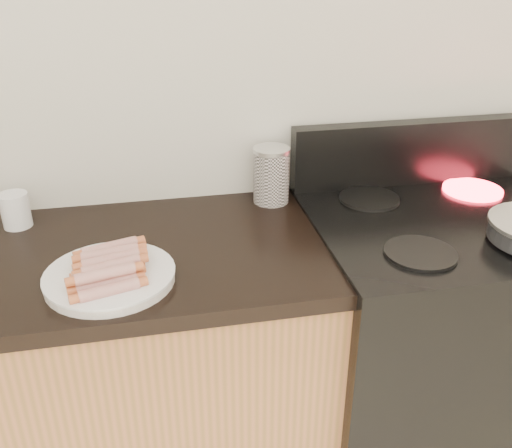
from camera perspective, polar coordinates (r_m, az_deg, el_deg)
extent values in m
cube|color=silver|center=(1.65, -10.42, 15.23)|extent=(4.00, 0.04, 2.60)
cube|color=black|center=(1.92, 16.73, -12.01)|extent=(0.76, 0.65, 0.90)
cube|color=black|center=(1.69, 18.72, 0.27)|extent=(0.76, 0.65, 0.01)
cube|color=black|center=(1.88, 15.07, 6.91)|extent=(0.76, 0.06, 0.20)
cylinder|color=black|center=(1.47, 16.12, -2.82)|extent=(0.18, 0.18, 0.01)
cylinder|color=black|center=(1.75, 11.26, 2.51)|extent=(0.18, 0.18, 0.01)
cylinder|color=#FF1E2D|center=(1.90, 20.83, 3.22)|extent=(0.18, 0.18, 0.01)
cylinder|color=white|center=(1.37, -14.38, -5.26)|extent=(0.36, 0.36, 0.02)
cylinder|color=#A43433|center=(1.28, -14.61, -6.44)|extent=(0.13, 0.06, 0.03)
cylinder|color=#A43433|center=(1.30, -14.57, -5.73)|extent=(0.13, 0.06, 0.03)
cylinder|color=#A43433|center=(1.33, -14.53, -5.05)|extent=(0.13, 0.06, 0.03)
cylinder|color=#A43433|center=(1.36, -14.50, -4.39)|extent=(0.13, 0.06, 0.03)
cylinder|color=#A43433|center=(1.38, -14.46, -3.76)|extent=(0.13, 0.06, 0.03)
cylinder|color=#A43433|center=(1.41, -14.43, -3.16)|extent=(0.13, 0.06, 0.03)
cylinder|color=#A43433|center=(1.43, -14.40, -2.57)|extent=(0.13, 0.06, 0.03)
cylinder|color=#A43433|center=(1.29, -14.69, -4.83)|extent=(0.13, 0.06, 0.03)
cylinder|color=#A43433|center=(1.32, -14.65, -4.16)|extent=(0.13, 0.06, 0.03)
cylinder|color=#A43433|center=(1.34, -14.61, -3.52)|extent=(0.13, 0.06, 0.03)
cylinder|color=#A43433|center=(1.37, -14.57, -2.90)|extent=(0.13, 0.06, 0.03)
cylinder|color=#A43433|center=(1.40, -14.54, -2.31)|extent=(0.13, 0.06, 0.03)
cylinder|color=silver|center=(1.70, 1.54, 4.74)|extent=(0.11, 0.11, 0.16)
cylinder|color=silver|center=(1.67, 1.57, 7.44)|extent=(0.11, 0.11, 0.01)
cylinder|color=white|center=(1.69, -22.92, 1.28)|extent=(0.08, 0.08, 0.10)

